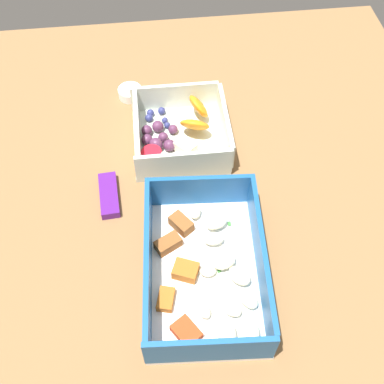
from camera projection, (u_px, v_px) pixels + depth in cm
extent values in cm
cube|color=brown|center=(186.00, 195.00, 66.71)|extent=(80.00, 80.00, 2.00)
cube|color=white|center=(204.00, 273.00, 58.17)|extent=(22.22, 15.30, 0.60)
cube|color=#19518C|center=(211.00, 350.00, 49.69)|extent=(1.56, 13.86, 5.24)
cube|color=#19518C|center=(200.00, 190.00, 61.96)|extent=(1.56, 13.86, 5.24)
cube|color=#19518C|center=(148.00, 264.00, 55.64)|extent=(20.10, 2.00, 5.24)
cube|color=#19518C|center=(261.00, 259.00, 56.00)|extent=(20.10, 2.00, 5.24)
ellipsoid|color=beige|center=(249.00, 299.00, 54.84)|extent=(3.13, 2.91, 1.28)
ellipsoid|color=beige|center=(228.00, 335.00, 52.27)|extent=(3.20, 2.52, 1.44)
ellipsoid|color=beige|center=(224.00, 261.00, 57.61)|extent=(2.85, 3.42, 1.47)
ellipsoid|color=beige|center=(201.00, 311.00, 54.20)|extent=(2.58, 2.32, 1.06)
ellipsoid|color=beige|center=(208.00, 271.00, 57.17)|extent=(1.57, 2.12, 1.00)
ellipsoid|color=beige|center=(213.00, 239.00, 59.60)|extent=(2.02, 2.75, 1.31)
ellipsoid|color=beige|center=(240.00, 276.00, 56.47)|extent=(3.57, 3.48, 1.47)
ellipsoid|color=beige|center=(232.00, 309.00, 54.23)|extent=(2.84, 2.94, 1.21)
ellipsoid|color=beige|center=(251.00, 330.00, 52.73)|extent=(2.85, 2.26, 1.27)
ellipsoid|color=beige|center=(216.00, 222.00, 60.94)|extent=(2.91, 3.41, 1.44)
ellipsoid|color=beige|center=(195.00, 212.00, 62.19)|extent=(2.37, 2.01, 1.00)
cube|color=brown|center=(168.00, 244.00, 59.39)|extent=(3.10, 3.68, 1.45)
cube|color=#AD5B1E|center=(186.00, 271.00, 57.17)|extent=(3.24, 3.57, 1.51)
cube|color=red|center=(186.00, 332.00, 52.90)|extent=(3.86, 3.63, 1.18)
cube|color=brown|center=(181.00, 224.00, 61.04)|extent=(3.51, 3.26, 1.60)
cube|color=#AD5B1E|center=(166.00, 299.00, 55.23)|extent=(3.16, 2.45, 1.08)
cube|color=#387A33|center=(253.00, 330.00, 53.52)|extent=(0.60, 0.40, 0.20)
cube|color=#387A33|center=(229.00, 224.00, 61.88)|extent=(0.60, 0.40, 0.20)
cube|color=#387A33|center=(219.00, 270.00, 57.92)|extent=(0.60, 0.40, 0.20)
cube|color=#387A33|center=(234.00, 270.00, 57.96)|extent=(0.60, 0.40, 0.20)
cube|color=silver|center=(182.00, 140.00, 71.13)|extent=(14.29, 13.44, 0.60)
cube|color=silver|center=(186.00, 164.00, 65.13)|extent=(0.71, 13.33, 4.35)
cube|color=silver|center=(178.00, 96.00, 73.14)|extent=(0.71, 13.33, 4.35)
cube|color=silver|center=(138.00, 131.00, 68.73)|extent=(12.98, 0.71, 4.35)
cube|color=silver|center=(225.00, 125.00, 69.54)|extent=(12.98, 0.71, 4.35)
ellipsoid|color=orange|center=(195.00, 125.00, 69.46)|extent=(4.95, 5.28, 4.22)
ellipsoid|color=orange|center=(199.00, 106.00, 71.73)|extent=(4.93, 4.44, 4.23)
cube|color=#F4EACC|center=(186.00, 147.00, 68.68)|extent=(3.57, 3.52, 1.72)
cube|color=#F4EACC|center=(216.00, 155.00, 67.94)|extent=(2.76, 3.08, 1.52)
sphere|color=#562D4C|center=(156.00, 144.00, 68.83)|extent=(1.99, 1.99, 1.99)
sphere|color=#562D4C|center=(173.00, 129.00, 70.95)|extent=(1.45, 1.45, 1.45)
sphere|color=#562D4C|center=(147.00, 140.00, 69.59)|extent=(1.67, 1.67, 1.67)
sphere|color=#562D4C|center=(169.00, 145.00, 68.89)|extent=(1.75, 1.75, 1.75)
sphere|color=#562D4C|center=(147.00, 130.00, 70.73)|extent=(1.60, 1.60, 1.60)
sphere|color=#562D4C|center=(158.00, 126.00, 71.12)|extent=(1.73, 1.73, 1.73)
sphere|color=#562D4C|center=(163.00, 137.00, 69.99)|extent=(1.50, 1.50, 1.50)
cone|color=red|center=(152.00, 157.00, 67.21)|extent=(2.87, 2.87, 2.29)
sphere|color=navy|center=(149.00, 118.00, 72.55)|extent=(1.18, 1.18, 1.18)
sphere|color=navy|center=(150.00, 113.00, 73.20)|extent=(1.15, 1.15, 1.15)
sphere|color=navy|center=(167.00, 125.00, 71.79)|extent=(0.98, 0.98, 0.98)
sphere|color=navy|center=(165.00, 120.00, 72.40)|extent=(0.96, 0.96, 0.96)
sphere|color=navy|center=(162.00, 111.00, 73.45)|extent=(1.18, 1.18, 1.18)
cube|color=#51197A|center=(109.00, 193.00, 64.95)|extent=(7.13, 2.81, 1.20)
cylinder|color=white|center=(130.00, 93.00, 76.52)|extent=(3.75, 3.75, 1.51)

